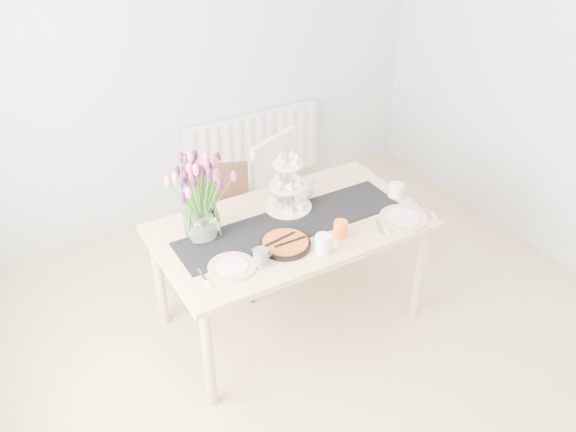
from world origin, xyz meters
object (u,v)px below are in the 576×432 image
chair_brown (219,221)px  plate_left (232,267)px  tulip_vase (199,188)px  chair_white (288,191)px  mug_grey (261,258)px  dining_table (290,235)px  tart_tin (285,244)px  mug_orange (341,229)px  teapot (302,189)px  mug_white (323,244)px  cake_stand (288,191)px  radiator (253,148)px  plate_right (403,218)px  cream_jug (396,191)px

chair_brown → plate_left: size_ratio=3.35×
tulip_vase → plate_left: size_ratio=2.29×
chair_white → mug_grey: 1.14m
dining_table → tart_tin: 0.24m
mug_grey → mug_orange: (0.52, 0.01, -0.00)m
chair_brown → mug_grey: size_ratio=8.95×
chair_brown → teapot: 0.64m
plate_left → chair_white: bearing=44.9°
mug_white → teapot: bearing=100.0°
cake_stand → mug_white: 0.49m
chair_white → plate_left: (-0.83, -0.82, 0.21)m
cake_stand → plate_left: cake_stand is taller
chair_brown → cake_stand: bearing=-34.2°
radiator → mug_white: mug_white is taller
radiator → tulip_vase: bearing=-126.9°
dining_table → mug_grey: (-0.33, -0.26, 0.13)m
tart_tin → dining_table: bearing=52.5°
chair_brown → mug_orange: size_ratio=8.99×
chair_white → cake_stand: 0.62m
dining_table → plate_left: plate_left is taller
chair_brown → tart_tin: bearing=-63.0°
chair_white → teapot: bearing=-129.6°
dining_table → tart_tin: (-0.14, -0.18, 0.09)m
tulip_vase → plate_right: size_ratio=2.06×
chair_white → mug_orange: 0.92m
radiator → chair_white: (-0.18, -0.89, 0.10)m
cake_stand → plate_left: 0.68m
tulip_vase → mug_orange: (0.69, -0.39, -0.28)m
plate_left → plate_right: size_ratio=0.90×
radiator → chair_brown: chair_brown is taller
cream_jug → tart_tin: cream_jug is taller
dining_table → plate_left: (-0.48, -0.20, 0.08)m
mug_grey → cake_stand: bearing=33.7°
mug_white → cream_jug: bearing=49.5°
chair_brown → cream_jug: size_ratio=9.46×
dining_table → chair_white: (0.34, 0.62, -0.12)m
tart_tin → mug_orange: bearing=-12.4°
cake_stand → teapot: bearing=20.7°
chair_white → teapot: (-0.13, -0.41, 0.27)m
tart_tin → mug_orange: mug_orange is taller
cream_jug → tart_tin: (-0.87, -0.11, -0.03)m
cake_stand → plate_left: size_ratio=1.64×
mug_orange → plate_left: mug_orange is taller
cream_jug → chair_brown: bearing=153.8°
mug_white → plate_left: (-0.50, 0.12, -0.05)m
radiator → chair_brown: (-0.74, -0.93, 0.06)m
teapot → tart_tin: 0.52m
chair_brown → chair_white: chair_white is taller
teapot → tart_tin: bearing=-142.6°
cream_jug → plate_left: (-1.22, -0.14, -0.04)m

